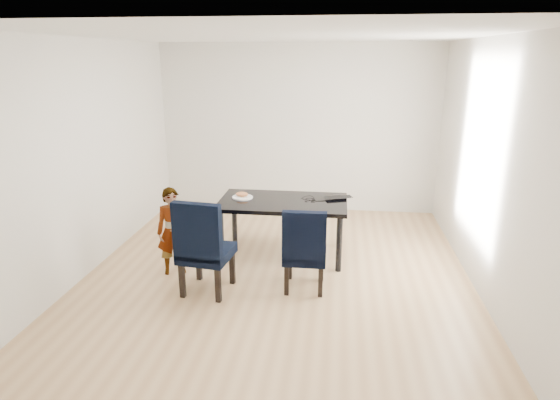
# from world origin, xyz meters

# --- Properties ---
(floor) EXTENTS (4.50, 5.00, 0.01)m
(floor) POSITION_xyz_m (0.00, 0.00, -0.01)
(floor) COLOR tan
(floor) RESTS_ON ground
(ceiling) EXTENTS (4.50, 5.00, 0.01)m
(ceiling) POSITION_xyz_m (0.00, 0.00, 2.71)
(ceiling) COLOR white
(ceiling) RESTS_ON wall_back
(wall_back) EXTENTS (4.50, 0.01, 2.70)m
(wall_back) POSITION_xyz_m (0.00, 2.50, 1.35)
(wall_back) COLOR silver
(wall_back) RESTS_ON ground
(wall_front) EXTENTS (4.50, 0.01, 2.70)m
(wall_front) POSITION_xyz_m (0.00, -2.50, 1.35)
(wall_front) COLOR white
(wall_front) RESTS_ON ground
(wall_left) EXTENTS (0.01, 5.00, 2.70)m
(wall_left) POSITION_xyz_m (-2.25, 0.00, 1.35)
(wall_left) COLOR silver
(wall_left) RESTS_ON ground
(wall_right) EXTENTS (0.01, 5.00, 2.70)m
(wall_right) POSITION_xyz_m (2.25, 0.00, 1.35)
(wall_right) COLOR white
(wall_right) RESTS_ON ground
(dining_table) EXTENTS (1.60, 0.90, 0.75)m
(dining_table) POSITION_xyz_m (0.00, 0.50, 0.38)
(dining_table) COLOR black
(dining_table) RESTS_ON floor
(chair_left) EXTENTS (0.58, 0.60, 1.08)m
(chair_left) POSITION_xyz_m (-0.71, -0.54, 0.54)
(chair_left) COLOR black
(chair_left) RESTS_ON floor
(chair_right) EXTENTS (0.47, 0.49, 0.96)m
(chair_right) POSITION_xyz_m (0.35, -0.34, 0.48)
(chair_right) COLOR black
(chair_right) RESTS_ON floor
(child) EXTENTS (0.45, 0.37, 1.05)m
(child) POSITION_xyz_m (-1.22, -0.15, 0.52)
(child) COLOR orange
(child) RESTS_ON floor
(plate) EXTENTS (0.27, 0.27, 0.01)m
(plate) POSITION_xyz_m (-0.53, 0.55, 0.76)
(plate) COLOR silver
(plate) RESTS_ON dining_table
(sandwich) EXTENTS (0.18, 0.13, 0.06)m
(sandwich) POSITION_xyz_m (-0.54, 0.55, 0.80)
(sandwich) COLOR #C47646
(sandwich) RESTS_ON plate
(laptop) EXTENTS (0.40, 0.33, 0.03)m
(laptop) POSITION_xyz_m (0.68, 0.71, 0.76)
(laptop) COLOR black
(laptop) RESTS_ON dining_table
(cable_tangle) EXTENTS (0.14, 0.14, 0.01)m
(cable_tangle) POSITION_xyz_m (0.34, 0.53, 0.75)
(cable_tangle) COLOR black
(cable_tangle) RESTS_ON dining_table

